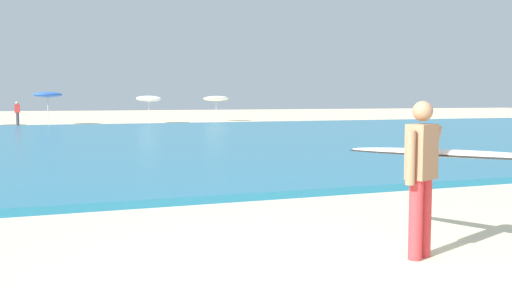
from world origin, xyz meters
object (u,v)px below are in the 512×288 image
Objects in this scene: surfer_with_board at (432,164)px; beach_umbrella_3 at (149,99)px; beach_umbrella_4 at (216,99)px; beachgoer_near_row_left at (17,113)px; beach_umbrella_2 at (48,95)px.

surfer_with_board is 1.25× the size of beach_umbrella_3.
beach_umbrella_3 is 1.01× the size of beach_umbrella_4.
beachgoer_near_row_left is at bearing -177.51° from beach_umbrella_3.
beach_umbrella_4 is at bearing 16.99° from beach_umbrella_3.
surfer_with_board reaches higher than beachgoer_near_row_left.
surfer_with_board is 35.09m from beach_umbrella_2.
beach_umbrella_3 is (6.73, -0.19, -0.26)m from beach_umbrella_2.
beach_umbrella_4 is 14.21m from beachgoer_near_row_left.
beach_umbrella_2 reaches higher than surfer_with_board.
beach_umbrella_2 reaches higher than beachgoer_near_row_left.
beach_umbrella_2 is 1.10× the size of beach_umbrella_4.
beach_umbrella_2 is 2.28m from beachgoer_near_row_left.
beach_umbrella_4 is at bearing 77.56° from surfer_with_board.
beach_umbrella_4 is (12.16, 1.47, -0.25)m from beach_umbrella_2.
beach_umbrella_4 is (5.43, 1.66, 0.01)m from beach_umbrella_3.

